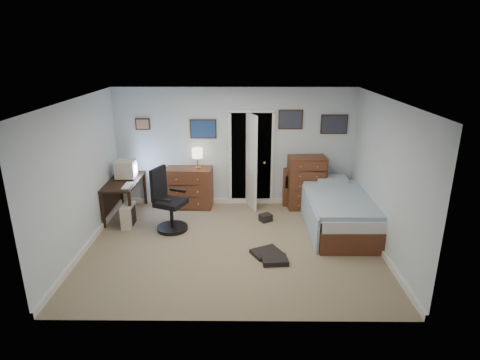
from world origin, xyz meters
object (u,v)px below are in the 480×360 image
Objects in this scene: computer_desk at (120,188)px; office_chair at (168,206)px; bed at (339,210)px; low_dresser at (189,188)px; tall_dresser at (306,182)px.

computer_desk is 1.09× the size of office_chair.
computer_desk is 4.31m from bed.
computer_desk is 1.34× the size of low_dresser.
low_dresser is 2.48m from tall_dresser.
tall_dresser is (2.47, -0.02, 0.13)m from low_dresser.
low_dresser is 0.43× the size of bed.
bed is at bearing 24.63° from office_chair.
computer_desk is 3.82m from tall_dresser.
tall_dresser reaches higher than computer_desk.
office_chair is at bearing -178.18° from bed.
bed is at bearing -14.97° from low_dresser.
office_chair reaches higher than tall_dresser.
bed is (0.48, -0.99, -0.22)m from tall_dresser.
computer_desk is 1.27m from office_chair.
low_dresser reaches higher than bed.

